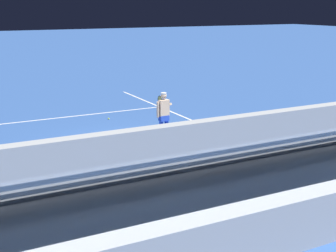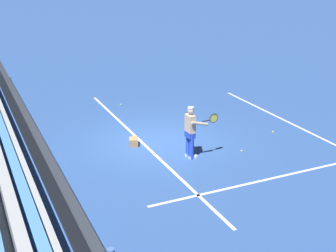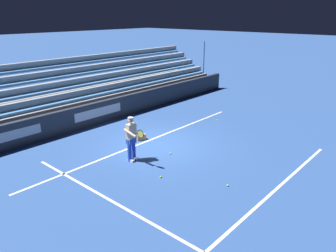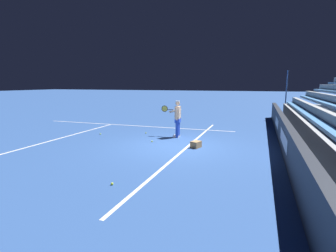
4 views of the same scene
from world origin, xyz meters
TOP-DOWN VIEW (x-y plane):
  - ground_plane at (0.00, 0.00)m, footprint 160.00×160.00m
  - court_baseline_white at (0.00, -0.50)m, footprint 12.00×0.10m
  - court_sideline_white at (4.11, 4.00)m, footprint 0.10×12.00m
  - court_service_line_white at (0.00, 5.50)m, footprint 8.22×0.10m
  - back_wall_sponsor_board at (0.01, -4.12)m, footprint 22.08×0.25m
  - bleacher_stand at (0.00, -6.35)m, footprint 20.98×3.20m
  - tennis_player at (1.76, 0.47)m, footprint 0.58×1.01m
  - ball_box_cardboard at (0.04, -0.85)m, footprint 0.48×0.42m
  - tennis_ball_far_right at (2.07, 2.22)m, footprint 0.07×0.07m
  - tennis_ball_stray_back at (0.37, 1.17)m, footprint 0.07×0.07m
  - tennis_ball_midcourt at (1.06, 4.24)m, footprint 0.07×0.07m

SIDE VIEW (x-z plane):
  - ground_plane at x=0.00m, z-range 0.00..0.00m
  - court_baseline_white at x=0.00m, z-range 0.00..0.01m
  - court_sideline_white at x=4.11m, z-range 0.00..0.01m
  - court_service_line_white at x=0.00m, z-range 0.00..0.01m
  - tennis_ball_far_right at x=2.07m, z-range 0.00..0.07m
  - tennis_ball_stray_back at x=0.37m, z-range 0.00..0.07m
  - tennis_ball_midcourt at x=1.06m, z-range 0.00..0.07m
  - ball_box_cardboard at x=0.04m, z-range 0.00..0.26m
  - back_wall_sponsor_board at x=0.01m, z-range 0.00..1.10m
  - bleacher_stand at x=0.00m, z-range -0.94..2.46m
  - tennis_player at x=1.76m, z-range 0.04..1.75m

